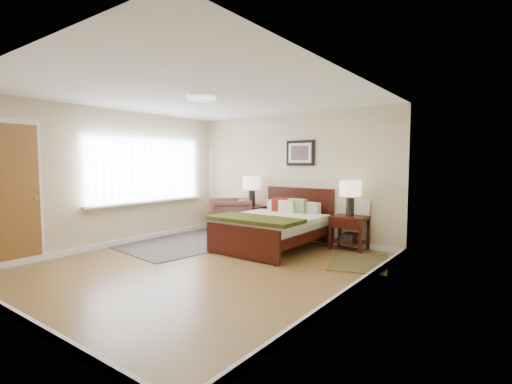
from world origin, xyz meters
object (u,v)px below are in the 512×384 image
nightstand_right (349,229)px  lamp_right (350,191)px  lamp_left (252,185)px  nightstand_left (251,212)px  rug_persian (190,242)px  armchair (229,217)px  bed (274,222)px

nightstand_right → lamp_right: 0.67m
nightstand_right → lamp_left: (-2.16, 0.01, 0.69)m
nightstand_left → lamp_right: (2.16, 0.02, 0.53)m
nightstand_right → lamp_right: bearing=90.0°
lamp_left → lamp_right: lamp_left is taller
nightstand_right → rug_persian: (-2.70, -1.26, -0.36)m
armchair → lamp_right: bearing=50.0°
armchair → lamp_left: bearing=77.7°
nightstand_left → rug_persian: size_ratio=0.24×
nightstand_right → lamp_left: 2.27m
lamp_right → armchair: 2.66m
nightstand_left → lamp_right: lamp_right is taller
nightstand_left → lamp_left: lamp_left is taller
bed → nightstand_left: 1.24m
lamp_left → rug_persian: 1.74m
armchair → nightstand_right: bearing=49.7°
lamp_left → armchair: 0.83m
nightstand_right → rug_persian: size_ratio=0.23×
bed → nightstand_left: (-1.03, 0.68, 0.03)m
lamp_right → armchair: (-2.56, -0.27, -0.64)m
nightstand_left → rug_persian: 1.45m
lamp_left → lamp_right: 2.16m
lamp_right → nightstand_left: bearing=-179.4°
bed → nightstand_left: bed is taller
bed → nightstand_right: size_ratio=3.16×
nightstand_left → armchair: (-0.40, -0.25, -0.11)m
bed → armchair: (-1.44, 0.43, -0.08)m
nightstand_right → armchair: (-2.56, -0.26, 0.03)m
lamp_left → lamp_right: bearing=0.0°
nightstand_left → lamp_left: (-0.00, 0.02, 0.56)m
lamp_right → rug_persian: bearing=-154.8°
bed → lamp_right: (1.13, 0.70, 0.56)m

